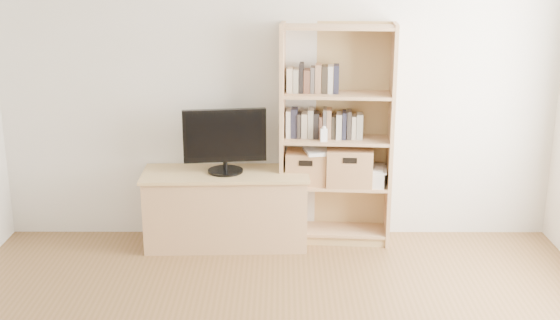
{
  "coord_description": "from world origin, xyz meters",
  "views": [
    {
      "loc": [
        0.03,
        -3.05,
        2.29
      ],
      "look_at": [
        0.02,
        1.9,
        0.82
      ],
      "focal_mm": 45.0,
      "sensor_mm": 36.0,
      "label": 1
    }
  ],
  "objects_px": {
    "basket_right": "(349,166)",
    "tv_stand": "(226,210)",
    "bookshelf": "(336,136)",
    "laptop": "(327,150)",
    "baby_monitor": "(324,135)",
    "television": "(225,141)",
    "basket_left": "(306,167)"
  },
  "relations": [
    {
      "from": "basket_right",
      "to": "tv_stand",
      "type": "bearing_deg",
      "value": -172.21
    },
    {
      "from": "bookshelf",
      "to": "basket_right",
      "type": "relative_size",
      "value": 4.9
    },
    {
      "from": "basket_right",
      "to": "laptop",
      "type": "bearing_deg",
      "value": -177.56
    },
    {
      "from": "tv_stand",
      "to": "baby_monitor",
      "type": "height_order",
      "value": "baby_monitor"
    },
    {
      "from": "tv_stand",
      "to": "television",
      "type": "height_order",
      "value": "television"
    },
    {
      "from": "tv_stand",
      "to": "bookshelf",
      "type": "relative_size",
      "value": 0.72
    },
    {
      "from": "basket_right",
      "to": "laptop",
      "type": "xyz_separation_m",
      "value": [
        -0.18,
        0.0,
        0.13
      ]
    },
    {
      "from": "television",
      "to": "baby_monitor",
      "type": "distance_m",
      "value": 0.78
    },
    {
      "from": "tv_stand",
      "to": "baby_monitor",
      "type": "bearing_deg",
      "value": -2.49
    },
    {
      "from": "basket_left",
      "to": "laptop",
      "type": "height_order",
      "value": "laptop"
    },
    {
      "from": "basket_left",
      "to": "baby_monitor",
      "type": "bearing_deg",
      "value": -34.27
    },
    {
      "from": "tv_stand",
      "to": "television",
      "type": "distance_m",
      "value": 0.57
    },
    {
      "from": "basket_right",
      "to": "basket_left",
      "type": "bearing_deg",
      "value": 179.57
    },
    {
      "from": "tv_stand",
      "to": "basket_right",
      "type": "height_order",
      "value": "basket_right"
    },
    {
      "from": "baby_monitor",
      "to": "basket_left",
      "type": "relative_size",
      "value": 0.32
    },
    {
      "from": "television",
      "to": "laptop",
      "type": "xyz_separation_m",
      "value": [
        0.81,
        0.07,
        -0.1
      ]
    },
    {
      "from": "bookshelf",
      "to": "baby_monitor",
      "type": "relative_size",
      "value": 17.5
    },
    {
      "from": "baby_monitor",
      "to": "laptop",
      "type": "bearing_deg",
      "value": 61.97
    },
    {
      "from": "basket_left",
      "to": "bookshelf",
      "type": "bearing_deg",
      "value": 1.09
    },
    {
      "from": "tv_stand",
      "to": "basket_right",
      "type": "relative_size",
      "value": 3.53
    },
    {
      "from": "baby_monitor",
      "to": "television",
      "type": "bearing_deg",
      "value": 172.69
    },
    {
      "from": "laptop",
      "to": "basket_left",
      "type": "bearing_deg",
      "value": 162.37
    },
    {
      "from": "bookshelf",
      "to": "basket_right",
      "type": "distance_m",
      "value": 0.27
    },
    {
      "from": "tv_stand",
      "to": "laptop",
      "type": "distance_m",
      "value": 0.94
    },
    {
      "from": "baby_monitor",
      "to": "basket_left",
      "type": "height_order",
      "value": "baby_monitor"
    },
    {
      "from": "basket_right",
      "to": "laptop",
      "type": "height_order",
      "value": "basket_right"
    },
    {
      "from": "tv_stand",
      "to": "laptop",
      "type": "height_order",
      "value": "laptop"
    },
    {
      "from": "bookshelf",
      "to": "laptop",
      "type": "height_order",
      "value": "bookshelf"
    },
    {
      "from": "tv_stand",
      "to": "basket_left",
      "type": "height_order",
      "value": "basket_left"
    },
    {
      "from": "television",
      "to": "basket_left",
      "type": "bearing_deg",
      "value": 0.41
    },
    {
      "from": "basket_right",
      "to": "bookshelf",
      "type": "bearing_deg",
      "value": 176.97
    },
    {
      "from": "basket_right",
      "to": "baby_monitor",
      "type": "bearing_deg",
      "value": -156.09
    }
  ]
}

